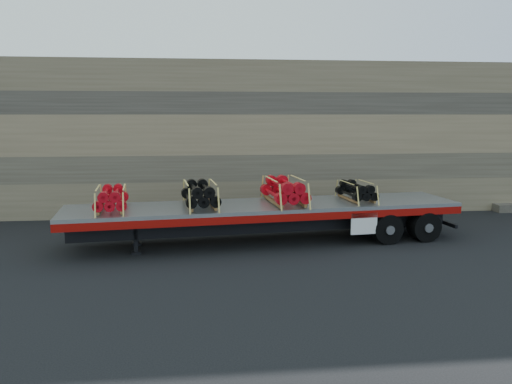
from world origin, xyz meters
TOP-DOWN VIEW (x-y plane):
  - ground at (0.00, 0.00)m, footprint 120.00×120.00m
  - rock_wall at (0.00, 6.50)m, footprint 44.00×3.00m
  - trailer at (-0.28, 0.26)m, footprint 14.36×4.23m
  - bundle_front at (-5.58, -0.32)m, footprint 1.27×2.20m
  - bundle_midfront at (-2.60, 0.00)m, footprint 1.40×2.42m
  - bundle_midrear at (0.44, 0.33)m, footprint 1.49×2.59m
  - bundle_rear at (3.23, 0.64)m, footprint 1.14×1.97m

SIDE VIEW (x-z plane):
  - ground at x=0.00m, z-range 0.00..0.00m
  - trailer at x=-0.28m, z-range 0.00..1.41m
  - bundle_rear at x=3.23m, z-range 1.41..2.08m
  - bundle_front at x=-5.58m, z-range 1.41..2.16m
  - bundle_midfront at x=-2.60m, z-range 1.41..2.23m
  - bundle_midrear at x=0.44m, z-range 1.41..2.29m
  - rock_wall at x=0.00m, z-range 0.00..7.00m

